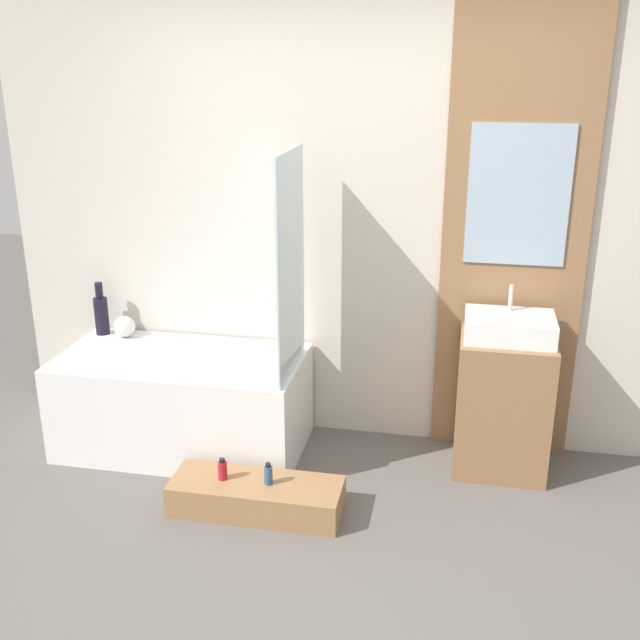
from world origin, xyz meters
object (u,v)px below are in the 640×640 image
at_px(bathtub, 183,402).
at_px(vase_round_light, 125,326).
at_px(wooden_step_bench, 256,496).
at_px(bottle_soap_secondary, 268,475).
at_px(bottle_soap_primary, 223,470).
at_px(vase_tall_dark, 101,313).
at_px(sink, 509,327).

relative_size(bathtub, vase_round_light, 10.72).
bearing_deg(wooden_step_bench, bottle_soap_secondary, 0.00).
distance_m(bathtub, bottle_soap_secondary, 0.88).
xyz_separation_m(wooden_step_bench, vase_round_light, (-1.05, 0.82, 0.55)).
distance_m(bathtub, vase_round_light, 0.62).
distance_m(bottle_soap_primary, bottle_soap_secondary, 0.24).
bearing_deg(bottle_soap_primary, vase_tall_dark, 140.95).
xyz_separation_m(vase_round_light, bottle_soap_primary, (0.88, -0.82, -0.42)).
relative_size(sink, bottle_soap_secondary, 4.00).
height_order(bathtub, vase_tall_dark, vase_tall_dark).
relative_size(bathtub, vase_tall_dark, 4.27).
bearing_deg(vase_round_light, sink, -3.16).
bearing_deg(vase_tall_dark, wooden_step_bench, -34.76).
bearing_deg(bottle_soap_secondary, wooden_step_bench, 180.00).
bearing_deg(vase_round_light, wooden_step_bench, -37.81).
distance_m(vase_tall_dark, bottle_soap_secondary, 1.60).
height_order(wooden_step_bench, vase_round_light, vase_round_light).
relative_size(bathtub, bottle_soap_secondary, 11.94).
xyz_separation_m(sink, bottle_soap_primary, (-1.39, -0.69, -0.62)).
height_order(bottle_soap_primary, bottle_soap_secondary, bottle_soap_secondary).
relative_size(bathtub, bottle_soap_primary, 12.06).
bearing_deg(vase_tall_dark, bottle_soap_secondary, -33.36).
height_order(bathtub, vase_round_light, vase_round_light).
relative_size(sink, vase_tall_dark, 1.43).
bearing_deg(bottle_soap_secondary, bottle_soap_primary, 180.00).
distance_m(bathtub, vase_tall_dark, 0.78).
xyz_separation_m(wooden_step_bench, bottle_soap_secondary, (0.07, 0.00, 0.13)).
xyz_separation_m(wooden_step_bench, vase_tall_dark, (-1.21, 0.84, 0.62)).
xyz_separation_m(bathtub, sink, (1.82, 0.12, 0.55)).
distance_m(wooden_step_bench, bottle_soap_primary, 0.22).
relative_size(wooden_step_bench, sink, 1.86).
distance_m(wooden_step_bench, bottle_soap_secondary, 0.15).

